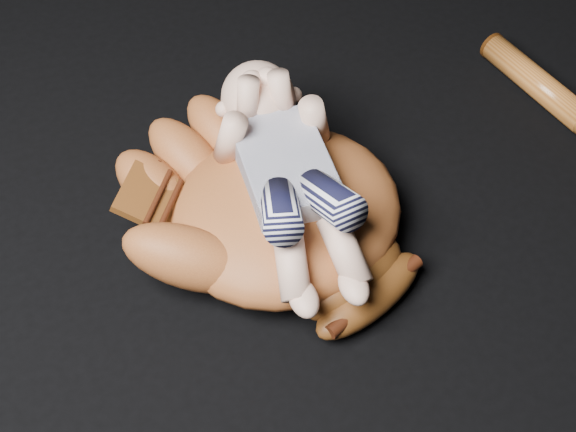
% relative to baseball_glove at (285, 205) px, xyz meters
% --- Properties ---
extents(baseball_glove, '(0.56, 0.59, 0.15)m').
position_rel_baseball_glove_xyz_m(baseball_glove, '(0.00, 0.00, 0.00)').
color(baseball_glove, brown).
rests_on(baseball_glove, ground).
extents(newborn_baby, '(0.21, 0.41, 0.16)m').
position_rel_baseball_glove_xyz_m(newborn_baby, '(0.01, -0.01, 0.06)').
color(newborn_baby, '#D4A389').
rests_on(newborn_baby, baseball_glove).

